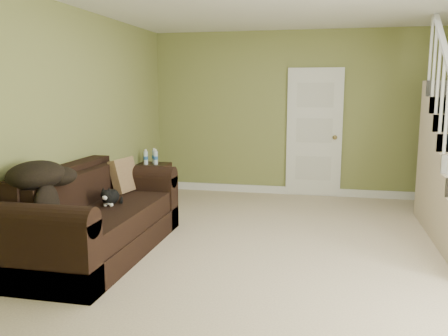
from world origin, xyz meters
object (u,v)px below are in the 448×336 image
at_px(side_table, 153,182).
at_px(banana, 89,221).
at_px(sofa, 94,221).
at_px(cat, 110,197).

relative_size(side_table, banana, 3.63).
relative_size(sofa, side_table, 2.84).
xyz_separation_m(cat, banana, (0.13, -0.71, -0.05)).
xyz_separation_m(side_table, banana, (0.50, -2.89, 0.22)).
bearing_deg(side_table, sofa, -83.78).
xyz_separation_m(sofa, side_table, (-0.25, 2.34, -0.05)).
bearing_deg(sofa, banana, -66.68).
height_order(side_table, banana, side_table).
distance_m(sofa, cat, 0.29).
xyz_separation_m(sofa, cat, (0.11, 0.15, 0.23)).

